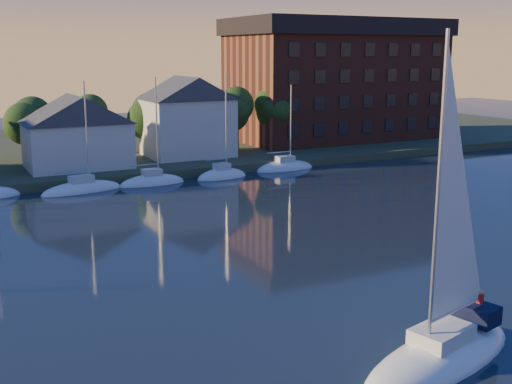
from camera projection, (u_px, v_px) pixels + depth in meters
shoreline_land at (94, 151)px, 90.75m from camera, size 160.00×50.00×2.00m
wooden_dock at (144, 179)px, 70.80m from camera, size 120.00×3.00×1.00m
clubhouse_centre at (77, 131)px, 71.34m from camera, size 11.55×8.40×8.08m
clubhouse_east at (187, 116)px, 79.19m from camera, size 10.50×8.40×9.80m
condo_block at (336, 79)px, 95.22m from camera, size 31.00×17.00×17.40m
tree_line at (130, 106)px, 79.71m from camera, size 93.40×5.40×8.90m
moored_fleet at (35, 194)px, 62.78m from camera, size 63.50×2.40×12.05m
hero_sailboat at (443, 347)px, 29.04m from camera, size 10.75×5.71×15.72m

